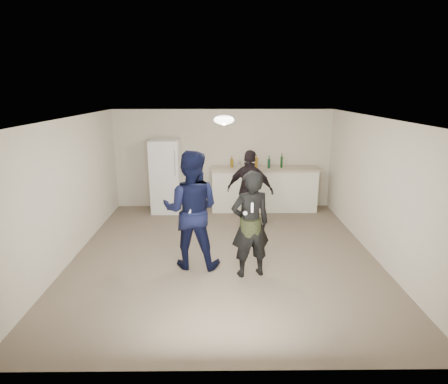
{
  "coord_description": "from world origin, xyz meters",
  "views": [
    {
      "loc": [
        -0.07,
        -6.43,
        2.98
      ],
      "look_at": [
        0.0,
        0.2,
        1.15
      ],
      "focal_mm": 30.0,
      "sensor_mm": 36.0,
      "label": 1
    }
  ],
  "objects_px": {
    "counter": "(264,190)",
    "fridge": "(166,176)",
    "shaker": "(239,164)",
    "spectator": "(250,191)",
    "woman": "(250,224)",
    "man": "(191,210)"
  },
  "relations": [
    {
      "from": "counter",
      "to": "fridge",
      "type": "xyz_separation_m",
      "value": [
        -2.45,
        -0.07,
        0.38
      ]
    },
    {
      "from": "shaker",
      "to": "spectator",
      "type": "relative_size",
      "value": 0.1
    },
    {
      "from": "shaker",
      "to": "spectator",
      "type": "height_order",
      "value": "spectator"
    },
    {
      "from": "counter",
      "to": "spectator",
      "type": "bearing_deg",
      "value": -108.7
    },
    {
      "from": "fridge",
      "to": "spectator",
      "type": "height_order",
      "value": "fridge"
    },
    {
      "from": "shaker",
      "to": "spectator",
      "type": "distance_m",
      "value": 1.51
    },
    {
      "from": "woman",
      "to": "man",
      "type": "bearing_deg",
      "value": -35.48
    },
    {
      "from": "counter",
      "to": "spectator",
      "type": "xyz_separation_m",
      "value": [
        -0.46,
        -1.36,
        0.35
      ]
    },
    {
      "from": "fridge",
      "to": "shaker",
      "type": "relative_size",
      "value": 10.59
    },
    {
      "from": "shaker",
      "to": "woman",
      "type": "relative_size",
      "value": 0.1
    },
    {
      "from": "shaker",
      "to": "man",
      "type": "distance_m",
      "value": 3.36
    },
    {
      "from": "spectator",
      "to": "man",
      "type": "bearing_deg",
      "value": 77.3
    },
    {
      "from": "shaker",
      "to": "fridge",
      "type": "bearing_deg",
      "value": -174.39
    },
    {
      "from": "counter",
      "to": "man",
      "type": "bearing_deg",
      "value": -117.17
    },
    {
      "from": "counter",
      "to": "shaker",
      "type": "xyz_separation_m",
      "value": [
        -0.62,
        0.11,
        0.65
      ]
    },
    {
      "from": "fridge",
      "to": "shaker",
      "type": "bearing_deg",
      "value": 5.61
    },
    {
      "from": "man",
      "to": "fridge",
      "type": "bearing_deg",
      "value": -67.99
    },
    {
      "from": "woman",
      "to": "spectator",
      "type": "height_order",
      "value": "woman"
    },
    {
      "from": "fridge",
      "to": "man",
      "type": "bearing_deg",
      "value": -74.26
    },
    {
      "from": "man",
      "to": "woman",
      "type": "distance_m",
      "value": 1.05
    },
    {
      "from": "man",
      "to": "woman",
      "type": "relative_size",
      "value": 1.14
    },
    {
      "from": "spectator",
      "to": "fridge",
      "type": "bearing_deg",
      "value": -12.73
    }
  ]
}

